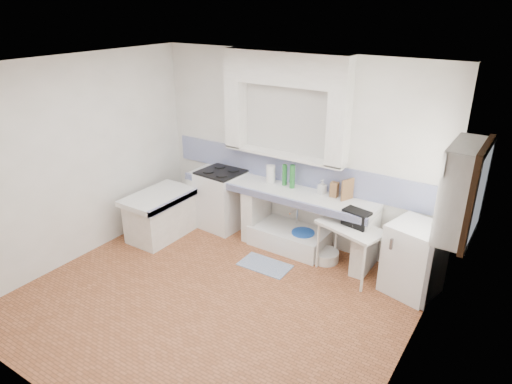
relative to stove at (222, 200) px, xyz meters
The scene contains 36 objects.
floor 2.07m from the stove, 56.75° to the right, with size 4.50×4.50×0.00m, color #9E5935.
ceiling 3.09m from the stove, 56.75° to the right, with size 4.50×4.50×0.00m, color white.
wall_back 1.48m from the stove, 15.79° to the left, with size 4.50×4.50×0.00m, color white.
wall_front 3.96m from the stove, 73.30° to the right, with size 4.50×4.50×0.00m, color white.
wall_left 2.24m from the stove, 124.14° to the right, with size 4.50×4.50×0.00m, color white.
wall_right 3.87m from the stove, 26.69° to the right, with size 4.50×4.50×0.00m, color white.
alcove_mass 2.35m from the stove, 10.57° to the left, with size 1.90×0.25×0.45m, color white.
window_frame 3.74m from the stove, ahead, with size 0.35×0.86×1.06m, color #382212.
lace_valance 3.74m from the stove, ahead, with size 0.01×0.84×0.24m, color white.
counter_slab 1.08m from the stove, ahead, with size 3.00×0.60×0.08m, color white.
counter_lip 1.11m from the stove, 14.87° to the right, with size 3.00×0.04×0.10m, color navy.
counter_pier_left 0.40m from the stove, behind, with size 0.20×0.55×0.82m, color white.
counter_pier_mid 0.66m from the stove, ahead, with size 0.20×0.55×0.82m, color white.
counter_pier_right 2.41m from the stove, ahead, with size 0.20×0.55×0.82m, color white.
peninsula_top 1.01m from the stove, 127.03° to the right, with size 0.70×1.10×0.08m, color white.
peninsula_base 1.00m from the stove, 127.03° to the right, with size 0.60×1.00×0.62m, color white.
peninsula_lip 0.85m from the stove, 108.53° to the right, with size 0.04×1.10×0.10m, color navy.
backsplash 1.31m from the stove, 15.07° to the left, with size 4.27×0.03×0.40m, color navy.
stove is the anchor object (origin of this frame).
sink 1.29m from the stove, ahead, with size 1.13×0.61×0.27m, color white.
side_table 2.28m from the stove, ahead, with size 0.86×0.48×0.04m, color white.
fridge 3.09m from the stove, ahead, with size 0.60×0.60×0.93m, color white.
bucket_red 1.00m from the stove, ahead, with size 0.30×0.30×0.28m, color red.
bucket_orange 1.37m from the stove, ahead, with size 0.25×0.25×0.23m, color #C47211.
bucket_blue 1.51m from the stove, ahead, with size 0.34×0.34×0.32m, color blue.
basin_white 1.92m from the stove, ahead, with size 0.38×0.38×0.15m, color white.
water_bottle_a 1.09m from the stove, ahead, with size 0.07×0.07×0.27m, color silver.
water_bottle_b 1.43m from the stove, ahead, with size 0.07×0.07×0.28m, color silver.
black_bag 2.35m from the stove, ahead, with size 0.34×0.20×0.22m, color black.
green_bottle_a 1.22m from the stove, ahead, with size 0.07×0.07×0.32m, color #23742D.
green_bottle_b 1.35m from the stove, ahead, with size 0.08×0.08×0.35m, color #23742D.
knife_block 1.93m from the stove, ahead, with size 0.11×0.09×0.21m, color olive.
cutting_board 2.13m from the stove, ahead, with size 0.02×0.22×0.30m, color olive.
paper_towel 1.02m from the stove, ahead, with size 0.13×0.13×0.27m, color white.
soap_bottle 1.75m from the stove, ahead, with size 0.09×0.10×0.21m, color white.
rug 1.47m from the stove, 27.96° to the right, with size 0.71×0.41×0.01m, color #344C7C.
Camera 1 is at (3.00, -3.59, 3.42)m, focal length 31.91 mm.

